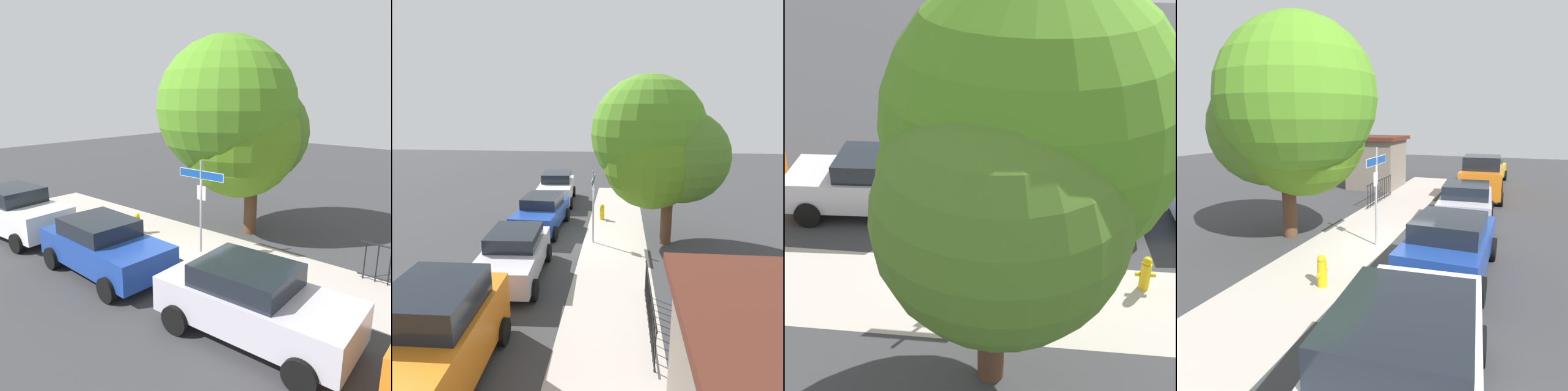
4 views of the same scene
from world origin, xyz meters
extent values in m
plane|color=#38383A|center=(0.00, 0.00, 0.00)|extent=(60.00, 60.00, 0.00)
cube|color=#B4A9A0|center=(2.00, 1.30, 0.00)|extent=(24.00, 2.60, 0.00)
cylinder|color=#9EA0A5|center=(0.19, 0.40, 1.51)|extent=(0.07, 0.07, 3.03)
cube|color=#144799|center=(0.19, 0.40, 2.63)|extent=(1.61, 0.02, 0.22)
cube|color=white|center=(0.19, 0.40, 2.63)|extent=(1.64, 0.02, 0.25)
cube|color=silver|center=(0.19, 0.42, 2.08)|extent=(0.32, 0.02, 0.42)
cylinder|color=#533523|center=(0.00, 3.37, 1.28)|extent=(0.46, 0.46, 2.56)
sphere|color=#4F8C23|center=(-0.53, 2.55, 4.43)|extent=(4.64, 4.64, 4.64)
sphere|color=#4D7826|center=(-0.17, 3.91, 3.56)|extent=(3.63, 3.63, 3.63)
sphere|color=#40781B|center=(-0.20, 2.69, 3.66)|extent=(2.94, 2.94, 2.94)
sphere|color=#52841D|center=(-0.10, 2.72, 3.47)|extent=(3.96, 3.96, 3.96)
cube|color=#1C3C95|center=(-1.20, -2.07, 0.70)|extent=(4.11, 1.97, 0.77)
cube|color=black|center=(-1.44, -2.06, 1.32)|extent=(2.00, 1.66, 0.46)
cylinder|color=black|center=(0.21, -1.23, 0.32)|extent=(0.65, 0.25, 0.64)
cylinder|color=black|center=(0.13, -3.02, 0.32)|extent=(0.65, 0.25, 0.64)
cylinder|color=black|center=(-2.53, -1.11, 0.32)|extent=(0.65, 0.25, 0.64)
cylinder|color=black|center=(-2.61, -2.91, 0.32)|extent=(0.65, 0.25, 0.64)
cube|color=silver|center=(3.60, -1.92, 0.71)|extent=(4.13, 1.98, 0.78)
cube|color=black|center=(3.36, -1.93, 1.34)|extent=(2.02, 1.66, 0.46)
cylinder|color=black|center=(4.93, -0.96, 0.32)|extent=(0.65, 0.25, 0.64)
cylinder|color=black|center=(5.02, -2.74, 0.32)|extent=(0.65, 0.25, 0.64)
cylinder|color=black|center=(2.18, -1.10, 0.32)|extent=(0.65, 0.25, 0.64)
cylinder|color=black|center=(2.27, -2.88, 0.32)|extent=(0.65, 0.25, 0.64)
cylinder|color=yellow|center=(-2.96, 0.60, 0.31)|extent=(0.22, 0.22, 0.62)
sphere|color=yellow|center=(-2.96, 0.60, 0.68)|extent=(0.20, 0.20, 0.20)
cylinder|color=yellow|center=(-3.12, 0.60, 0.34)|extent=(0.10, 0.09, 0.09)
cylinder|color=yellow|center=(-2.80, 0.60, 0.34)|extent=(0.10, 0.09, 0.09)
camera|label=1|loc=(7.38, -8.15, 4.90)|focal=36.20mm
camera|label=2|loc=(14.19, 1.50, 5.53)|focal=32.98mm
camera|label=3|loc=(-0.68, 10.81, 7.75)|focal=54.13mm
camera|label=4|loc=(-9.87, -3.23, 3.81)|focal=33.13mm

